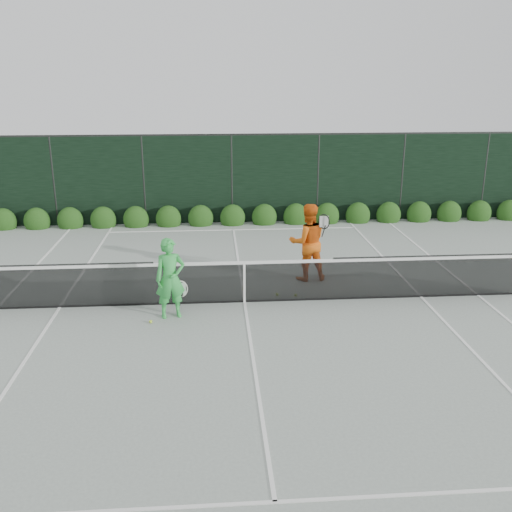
{
  "coord_description": "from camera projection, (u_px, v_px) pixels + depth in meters",
  "views": [
    {
      "loc": [
        -0.66,
        -12.02,
        4.9
      ],
      "look_at": [
        0.29,
        0.3,
        1.0
      ],
      "focal_mm": 40.0,
      "sensor_mm": 36.0,
      "label": 1
    }
  ],
  "objects": [
    {
      "name": "tennis_net",
      "position": [
        243.0,
        280.0,
        12.79
      ],
      "size": [
        12.9,
        0.1,
        1.07
      ],
      "color": "black",
      "rests_on": "ground"
    },
    {
      "name": "player_woman",
      "position": [
        170.0,
        278.0,
        11.93
      ],
      "size": [
        0.71,
        0.55,
        1.72
      ],
      "rotation": [
        0.0,
        0.0,
        0.24
      ],
      "color": "green",
      "rests_on": "ground"
    },
    {
      "name": "windscreen_fence",
      "position": [
        253.0,
        280.0,
        9.92
      ],
      "size": [
        32.0,
        21.07,
        3.06
      ],
      "color": "black",
      "rests_on": "ground"
    },
    {
      "name": "hedge_row",
      "position": [
        233.0,
        218.0,
        19.68
      ],
      "size": [
        31.66,
        0.65,
        0.94
      ],
      "color": "#143D10",
      "rests_on": "ground"
    },
    {
      "name": "court_lines",
      "position": [
        245.0,
        302.0,
        12.95
      ],
      "size": [
        11.03,
        23.83,
        0.01
      ],
      "color": "white",
      "rests_on": "ground"
    },
    {
      "name": "player_man",
      "position": [
        308.0,
        242.0,
        14.13
      ],
      "size": [
        1.01,
        0.82,
        1.95
      ],
      "rotation": [
        0.0,
        0.0,
        3.23
      ],
      "color": "orange",
      "rests_on": "ground"
    },
    {
      "name": "tennis_balls",
      "position": [
        244.0,
        299.0,
        13.03
      ],
      "size": [
        3.29,
        1.84,
        0.07
      ],
      "color": "#B7DF31",
      "rests_on": "ground"
    },
    {
      "name": "ground",
      "position": [
        245.0,
        302.0,
        12.95
      ],
      "size": [
        80.0,
        80.0,
        0.0
      ],
      "primitive_type": "plane",
      "color": "gray",
      "rests_on": "ground"
    }
  ]
}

